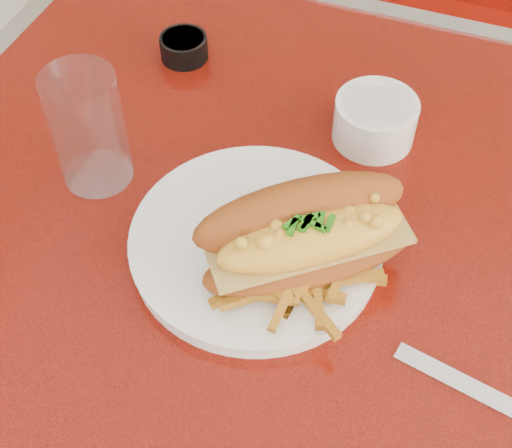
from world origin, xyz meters
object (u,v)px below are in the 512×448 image
(sauce_cup_left, at_px, (184,46))
(water_tumbler, at_px, (88,129))
(dinner_plate, at_px, (256,243))
(fork, at_px, (318,252))
(gravy_ramekin, at_px, (375,119))
(mac_hoagie, at_px, (307,235))
(diner_table, at_px, (401,338))
(booth_bench_far, at_px, (465,110))

(sauce_cup_left, distance_m, water_tumbler, 0.23)
(dinner_plate, height_order, fork, same)
(gravy_ramekin, height_order, sauce_cup_left, gravy_ramekin)
(mac_hoagie, distance_m, fork, 0.04)
(mac_hoagie, height_order, water_tumbler, water_tumbler)
(dinner_plate, distance_m, mac_hoagie, 0.07)
(dinner_plate, height_order, sauce_cup_left, sauce_cup_left)
(water_tumbler, bearing_deg, fork, -6.70)
(mac_hoagie, relative_size, sauce_cup_left, 2.99)
(diner_table, distance_m, booth_bench_far, 0.87)
(mac_hoagie, bearing_deg, booth_bench_far, 44.14)
(mac_hoagie, height_order, gravy_ramekin, mac_hoagie)
(sauce_cup_left, xyz_separation_m, water_tumbler, (-0.00, -0.22, 0.05))
(dinner_plate, bearing_deg, mac_hoagie, -8.66)
(booth_bench_far, bearing_deg, fork, -96.81)
(dinner_plate, height_order, water_tumbler, water_tumbler)
(dinner_plate, bearing_deg, gravy_ramekin, 71.13)
(booth_bench_far, distance_m, water_tumbler, 1.06)
(booth_bench_far, relative_size, mac_hoagie, 5.26)
(mac_hoagie, relative_size, fork, 1.41)
(dinner_plate, xyz_separation_m, fork, (0.06, 0.00, 0.01))
(diner_table, bearing_deg, dinner_plate, -163.08)
(mac_hoagie, relative_size, water_tumbler, 1.70)
(booth_bench_far, xyz_separation_m, gravy_ramekin, (-0.10, -0.66, 0.51))
(mac_hoagie, distance_m, gravy_ramekin, 0.21)
(sauce_cup_left, height_order, water_tumbler, water_tumbler)
(diner_table, relative_size, fork, 7.58)
(dinner_plate, bearing_deg, diner_table, 16.92)
(fork, distance_m, gravy_ramekin, 0.20)
(gravy_ramekin, xyz_separation_m, water_tumbler, (-0.27, -0.16, 0.04))
(booth_bench_far, xyz_separation_m, dinner_plate, (-0.17, -0.86, 0.49))
(dinner_plate, distance_m, water_tumbler, 0.21)
(sauce_cup_left, bearing_deg, mac_hoagie, -46.60)
(booth_bench_far, relative_size, water_tumbler, 8.92)
(diner_table, relative_size, water_tumbler, 9.15)
(fork, bearing_deg, sauce_cup_left, 50.94)
(gravy_ramekin, distance_m, sauce_cup_left, 0.27)
(dinner_plate, distance_m, sauce_cup_left, 0.32)
(dinner_plate, relative_size, gravy_ramekin, 2.54)
(fork, height_order, water_tumbler, water_tumbler)
(mac_hoagie, bearing_deg, diner_table, -10.86)
(diner_table, height_order, sauce_cup_left, sauce_cup_left)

